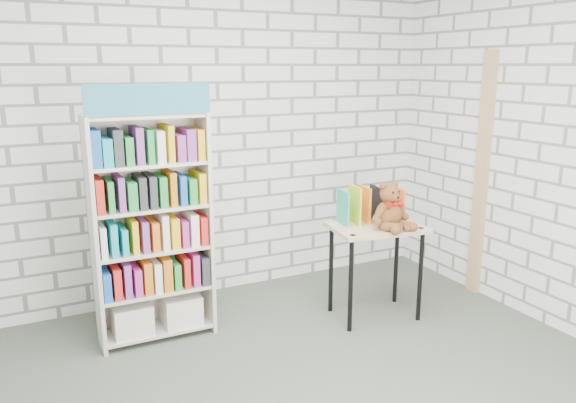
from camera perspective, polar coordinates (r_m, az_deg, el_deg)
name	(u,v)px	position (r m, az deg, el deg)	size (l,w,h in m)	color
room_shell	(306,103)	(2.89, 1.83, 9.93)	(4.52, 4.02, 2.81)	silver
bookshelf	(151,227)	(4.14, -13.70, -2.49)	(0.83, 0.32, 1.86)	beige
display_table	(376,238)	(4.46, 8.94, -3.71)	(0.77, 0.58, 0.76)	tan
table_books	(371,204)	(4.49, 8.39, -0.23)	(0.52, 0.28, 0.29)	teal
teddy_bear	(391,210)	(4.33, 10.40, -0.85)	(0.34, 0.31, 0.36)	brown
door_trim	(482,176)	(5.09, 19.07, 2.46)	(0.05, 0.12, 2.10)	tan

